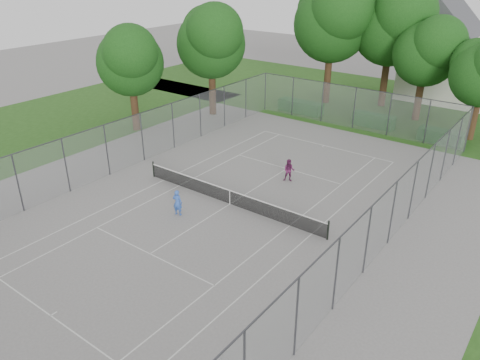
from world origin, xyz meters
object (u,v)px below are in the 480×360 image
Objects in this scene: tennis_net at (230,196)px; house at (453,56)px; girl_player at (177,203)px; woman_player at (289,170)px.

tennis_net is 1.20× the size of house.
girl_player is 7.99m from woman_player.
house is 7.01× the size of girl_player.
woman_player reaches higher than tennis_net.
girl_player is 1.02× the size of woman_player.
house is 7.15× the size of woman_player.
girl_player is at bearing -120.46° from tennis_net.
house is 26.65m from woman_player.
woman_player is at bearing 76.90° from tennis_net.
girl_player is (-5.37, -33.79, -3.56)m from house.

